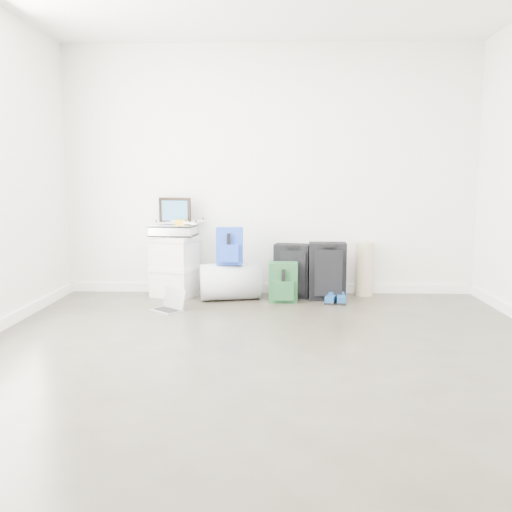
{
  "coord_description": "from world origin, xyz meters",
  "views": [
    {
      "loc": [
        0.04,
        -3.48,
        1.26
      ],
      "look_at": [
        -0.13,
        1.9,
        0.5
      ],
      "focal_mm": 38.0,
      "sensor_mm": 36.0,
      "label": 1
    }
  ],
  "objects_px": {
    "briefcase": "(174,231)",
    "large_suitcase": "(292,271)",
    "carry_on": "(327,271)",
    "laptop": "(170,305)",
    "duffel_bag": "(230,282)",
    "boxes_stack": "(174,266)"
  },
  "relations": [
    {
      "from": "large_suitcase",
      "to": "laptop",
      "type": "distance_m",
      "value": 1.39
    },
    {
      "from": "laptop",
      "to": "large_suitcase",
      "type": "bearing_deg",
      "value": 69.02
    },
    {
      "from": "carry_on",
      "to": "laptop",
      "type": "height_order",
      "value": "carry_on"
    },
    {
      "from": "briefcase",
      "to": "duffel_bag",
      "type": "xyz_separation_m",
      "value": [
        0.62,
        -0.16,
        -0.52
      ]
    },
    {
      "from": "boxes_stack",
      "to": "carry_on",
      "type": "relative_size",
      "value": 1.08
    },
    {
      "from": "large_suitcase",
      "to": "briefcase",
      "type": "bearing_deg",
      "value": -170.2
    },
    {
      "from": "large_suitcase",
      "to": "laptop",
      "type": "xyz_separation_m",
      "value": [
        -1.2,
        -0.65,
        -0.24
      ]
    },
    {
      "from": "boxes_stack",
      "to": "laptop",
      "type": "xyz_separation_m",
      "value": [
        0.07,
        -0.66,
        -0.28
      ]
    },
    {
      "from": "briefcase",
      "to": "large_suitcase",
      "type": "relative_size",
      "value": 0.79
    },
    {
      "from": "carry_on",
      "to": "duffel_bag",
      "type": "bearing_deg",
      "value": -175.44
    },
    {
      "from": "large_suitcase",
      "to": "laptop",
      "type": "bearing_deg",
      "value": -141.23
    },
    {
      "from": "laptop",
      "to": "carry_on",
      "type": "bearing_deg",
      "value": 59.85
    },
    {
      "from": "boxes_stack",
      "to": "large_suitcase",
      "type": "distance_m",
      "value": 1.27
    },
    {
      "from": "duffel_bag",
      "to": "carry_on",
      "type": "height_order",
      "value": "carry_on"
    },
    {
      "from": "duffel_bag",
      "to": "laptop",
      "type": "bearing_deg",
      "value": -149.85
    },
    {
      "from": "briefcase",
      "to": "laptop",
      "type": "distance_m",
      "value": 0.94
    },
    {
      "from": "carry_on",
      "to": "large_suitcase",
      "type": "bearing_deg",
      "value": 166.79
    },
    {
      "from": "large_suitcase",
      "to": "duffel_bag",
      "type": "bearing_deg",
      "value": -157.41
    },
    {
      "from": "duffel_bag",
      "to": "carry_on",
      "type": "distance_m",
      "value": 1.03
    },
    {
      "from": "boxes_stack",
      "to": "duffel_bag",
      "type": "distance_m",
      "value": 0.65
    },
    {
      "from": "briefcase",
      "to": "laptop",
      "type": "xyz_separation_m",
      "value": [
        0.07,
        -0.66,
        -0.66
      ]
    },
    {
      "from": "carry_on",
      "to": "laptop",
      "type": "bearing_deg",
      "value": -158.45
    }
  ]
}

